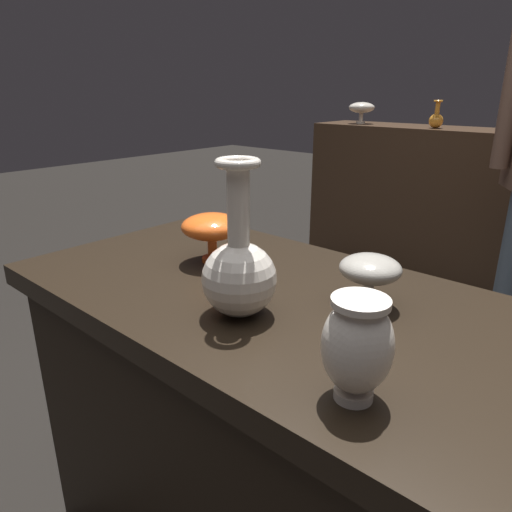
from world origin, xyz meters
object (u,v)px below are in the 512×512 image
object	(u,v)px
shelf_vase_far_left	(362,108)
shelf_vase_left	(436,119)
vase_centerpiece	(239,270)
vase_tall_behind	(212,228)
vase_right_accent	(357,346)
vase_left_accent	(370,270)

from	to	relation	value
shelf_vase_far_left	shelf_vase_left	bearing A→B (deg)	-4.47
vase_centerpiece	shelf_vase_far_left	bearing A→B (deg)	114.93
vase_tall_behind	shelf_vase_far_left	bearing A→B (deg)	110.91
vase_tall_behind	vase_right_accent	size ratio (longest dim) A/B	0.98
vase_right_accent	shelf_vase_left	xyz separation A→B (m)	(-0.85, 2.33, 0.16)
vase_centerpiece	shelf_vase_far_left	xyz separation A→B (m)	(-1.06, 2.29, 0.20)
vase_centerpiece	shelf_vase_far_left	world-z (taller)	shelf_vase_far_left
vase_right_accent	vase_left_accent	bearing A→B (deg)	115.57
vase_centerpiece	vase_tall_behind	distance (m)	0.30
vase_tall_behind	vase_centerpiece	bearing A→B (deg)	-33.46
vase_right_accent	shelf_vase_far_left	distance (m)	2.75
vase_centerpiece	shelf_vase_left	size ratio (longest dim) A/B	1.90
vase_tall_behind	vase_right_accent	xyz separation A→B (m)	(0.56, -0.25, -0.00)
vase_left_accent	vase_centerpiece	bearing A→B (deg)	-129.97
vase_right_accent	shelf_vase_far_left	bearing A→B (deg)	119.94
vase_tall_behind	shelf_vase_far_left	size ratio (longest dim) A/B	0.90
vase_right_accent	vase_centerpiece	bearing A→B (deg)	164.32
vase_left_accent	shelf_vase_left	distance (m)	2.17
vase_left_accent	shelf_vase_far_left	xyz separation A→B (m)	(-1.23, 2.09, 0.21)
vase_tall_behind	shelf_vase_far_left	world-z (taller)	shelf_vase_far_left
vase_left_accent	shelf_vase_left	bearing A→B (deg)	109.13
vase_centerpiece	vase_left_accent	bearing A→B (deg)	50.03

